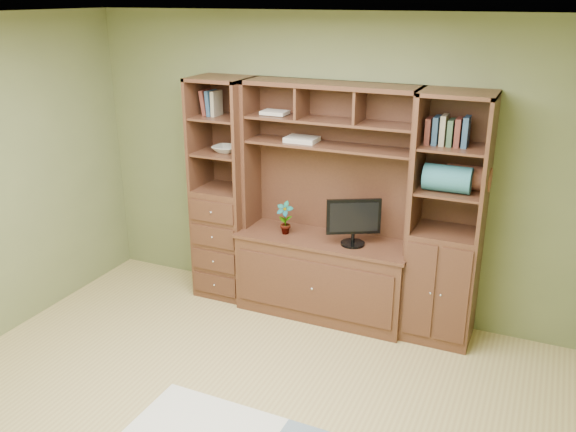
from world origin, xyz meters
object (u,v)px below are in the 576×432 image
at_px(right_tower, 447,222).
at_px(monitor, 354,214).
at_px(center_hutch, 324,206).
at_px(left_tower, 224,190).

bearing_deg(right_tower, monitor, -174.29).
bearing_deg(monitor, center_hutch, 144.82).
height_order(center_hutch, left_tower, same).
height_order(left_tower, monitor, left_tower).
xyz_separation_m(right_tower, monitor, (-0.75, -0.07, -0.02)).
height_order(right_tower, monitor, right_tower).
bearing_deg(left_tower, right_tower, 0.00).
distance_m(center_hutch, left_tower, 1.00).
distance_m(center_hutch, monitor, 0.28).
bearing_deg(center_hutch, monitor, -7.25).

